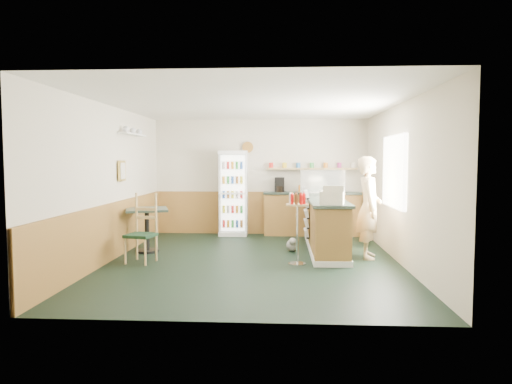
# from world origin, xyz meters

# --- Properties ---
(ground) EXTENTS (6.00, 6.00, 0.00)m
(ground) POSITION_xyz_m (0.00, 0.00, 0.00)
(ground) COLOR black
(ground) RESTS_ON ground
(room_envelope) EXTENTS (5.04, 6.02, 2.72)m
(room_envelope) POSITION_xyz_m (-0.23, 0.73, 1.52)
(room_envelope) COLOR beige
(room_envelope) RESTS_ON ground
(service_counter) EXTENTS (0.68, 3.01, 1.01)m
(service_counter) POSITION_xyz_m (1.35, 1.07, 0.46)
(service_counter) COLOR olive
(service_counter) RESTS_ON ground
(back_counter) EXTENTS (2.24, 0.42, 1.69)m
(back_counter) POSITION_xyz_m (1.19, 2.80, 0.55)
(back_counter) COLOR olive
(back_counter) RESTS_ON ground
(drinks_fridge) EXTENTS (0.65, 0.54, 1.96)m
(drinks_fridge) POSITION_xyz_m (-0.62, 2.74, 0.98)
(drinks_fridge) COLOR white
(drinks_fridge) RESTS_ON ground
(display_case) EXTENTS (0.92, 0.48, 0.52)m
(display_case) POSITION_xyz_m (1.35, 1.82, 1.27)
(display_case) COLOR silver
(display_case) RESTS_ON service_counter
(cash_register) EXTENTS (0.45, 0.47, 0.22)m
(cash_register) POSITION_xyz_m (1.35, -0.11, 1.12)
(cash_register) COLOR beige
(cash_register) RESTS_ON service_counter
(shopkeeper) EXTENTS (0.51, 0.65, 1.81)m
(shopkeeper) POSITION_xyz_m (2.05, 0.36, 0.91)
(shopkeeper) COLOR tan
(shopkeeper) RESTS_ON ground
(condiment_stand) EXTENTS (0.38, 0.38, 1.19)m
(condiment_stand) POSITION_xyz_m (0.77, -0.20, 0.81)
(condiment_stand) COLOR silver
(condiment_stand) RESTS_ON ground
(newspaper_rack) EXTENTS (0.09, 0.47, 0.93)m
(newspaper_rack) POSITION_xyz_m (0.99, 1.16, 0.69)
(newspaper_rack) COLOR black
(newspaper_rack) RESTS_ON ground
(cafe_table) EXTENTS (0.95, 0.95, 0.83)m
(cafe_table) POSITION_xyz_m (-2.05, 0.68, 0.59)
(cafe_table) COLOR black
(cafe_table) RESTS_ON ground
(cafe_chair) EXTENTS (0.52, 0.52, 1.18)m
(cafe_chair) POSITION_xyz_m (-1.89, -0.13, 0.62)
(cafe_chair) COLOR black
(cafe_chair) RESTS_ON ground
(dog_doorstop) EXTENTS (0.23, 0.30, 0.28)m
(dog_doorstop) POSITION_xyz_m (0.71, 0.90, 0.13)
(dog_doorstop) COLOR gray
(dog_doorstop) RESTS_ON ground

